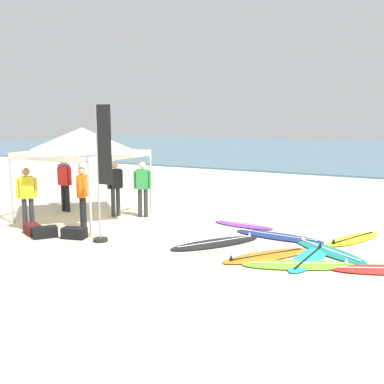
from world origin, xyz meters
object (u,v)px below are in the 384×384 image
Objects in this scene: surfboard_purple at (244,225)px; surfboard_teal at (329,251)px; person_black at (115,185)px; gear_bag_by_pole at (74,233)px; person_blue at (64,178)px; surfboard_black at (216,243)px; surfboard_cyan at (309,258)px; person_green at (143,185)px; person_orange at (82,193)px; gear_bag_on_sand at (45,232)px; canopy_tent at (82,140)px; person_yellow at (27,194)px; gear_bag_near_tent at (32,229)px; surfboard_lime at (299,265)px; surfboard_yellow at (353,239)px; person_red at (65,182)px; banner_flag at (102,179)px; surfboard_orange at (266,256)px; surfboard_navy at (279,236)px.

surfboard_teal is at bearing -28.33° from surfboard_purple.
person_black is 2.85× the size of gear_bag_by_pole.
surfboard_black is at bearing -15.07° from person_blue.
surfboard_cyan is 5.89m from person_green.
person_orange is 1.52m from gear_bag_on_sand.
person_green is at bearing 161.49° from surfboard_cyan.
canopy_tent is 1.77× the size of person_black.
gear_bag_near_tent is at bearing -34.11° from person_yellow.
surfboard_lime is 6.00m from person_green.
canopy_tent is 8.09m from surfboard_yellow.
person_blue is at bearing 134.26° from person_red.
surfboard_cyan is at bearing -110.75° from surfboard_teal.
surfboard_teal is at bearing 13.01° from surfboard_black.
gear_bag_on_sand is (2.32, -3.21, -0.85)m from person_blue.
gear_bag_by_pole is at bearing -61.26° from person_orange.
person_red is 0.79m from person_blue.
person_green is 3.39m from gear_bag_on_sand.
banner_flag is (3.93, -2.84, 0.59)m from person_blue.
canopy_tent is at bearing 178.80° from surfboard_teal.
person_black is (-0.09, 1.60, 0.00)m from person_orange.
surfboard_cyan is at bearing 11.46° from gear_bag_on_sand.
surfboard_black is at bearing 163.89° from surfboard_orange.
gear_bag_on_sand is at bearing -160.56° from surfboard_black.
surfboard_yellow is at bearing 23.42° from gear_bag_near_tent.
surfboard_black is at bearing -27.48° from person_green.
surfboard_navy is 6.00m from gear_bag_on_sand.
person_yellow is at bearing -102.99° from canopy_tent.
canopy_tent is 1.77× the size of person_blue.
gear_bag_near_tent is at bearing -122.68° from person_orange.
surfboard_black is at bearing 3.25° from person_orange.
surfboard_cyan is at bearing -9.28° from person_red.
surfboard_navy is 4.01× the size of gear_bag_by_pole.
surfboard_lime is at bearing 3.15° from person_yellow.
surfboard_cyan is at bearing 15.70° from surfboard_orange.
surfboard_orange is 6.18m from gear_bag_near_tent.
surfboard_purple is 4.16m from person_black.
surfboard_navy is 4.68m from banner_flag.
person_yellow is at bearing -159.67° from surfboard_yellow.
gear_bag_by_pole is (0.52, -0.96, -0.85)m from person_orange.
person_blue reaches higher than surfboard_teal.
banner_flag reaches higher than person_red.
person_green and person_yellow have the same top height.
gear_bag_on_sand is at bearing -99.03° from person_orange.
person_orange is at bearing 80.97° from gear_bag_on_sand.
surfboard_orange is at bearing -58.92° from surfboard_purple.
person_red is at bearing 146.04° from banner_flag.
surfboard_black is 0.98× the size of surfboard_lime.
surfboard_yellow is 7.06m from gear_bag_by_pole.
banner_flag is at bearing -35.87° from person_blue.
gear_bag_near_tent is (-1.46, -3.07, -0.85)m from person_green.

